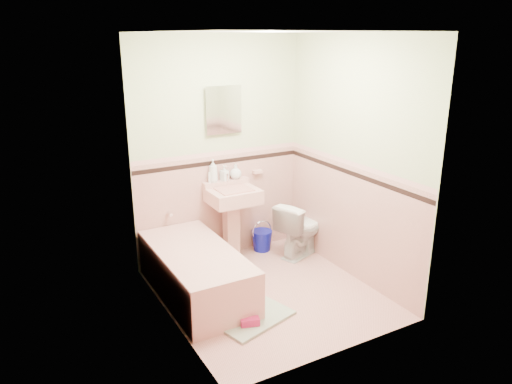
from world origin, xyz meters
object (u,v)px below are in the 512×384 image
sink (234,225)px  shoe (250,322)px  toilet (301,228)px  soap_bottle_left (213,171)px  soap_bottle_mid (224,173)px  bucket (262,240)px  medicine_cabinet (223,110)px  soap_bottle_right (236,171)px  bathtub (196,274)px

sink → shoe: (-0.50, -1.31, -0.37)m
toilet → soap_bottle_left: bearing=44.0°
soap_bottle_mid → toilet: (0.77, -0.42, -0.67)m
sink → shoe: size_ratio=5.11×
toilet → sink: bearing=51.1°
bucket → shoe: bucket is taller
medicine_cabinet → soap_bottle_right: size_ratio=2.82×
soap_bottle_mid → bucket: 0.98m
soap_bottle_right → medicine_cabinet: bearing=166.6°
bathtub → bucket: bathtub is taller
bathtub → toilet: bearing=11.4°
toilet → bathtub: bearing=80.3°
bathtub → soap_bottle_mid: (0.66, 0.71, 0.77)m
medicine_cabinet → shoe: size_ratio=2.87×
soap_bottle_mid → toilet: soap_bottle_mid is taller
bathtub → shoe: (0.18, -0.78, -0.16)m
toilet → bucket: (-0.34, 0.32, -0.20)m
soap_bottle_left → shoe: size_ratio=1.56×
medicine_cabinet → toilet: (0.75, -0.45, -1.37)m
bathtub → soap_bottle_left: size_ratio=5.77×
sink → toilet: size_ratio=1.30×
sink → medicine_cabinet: 1.29m
soap_bottle_mid → soap_bottle_left: bearing=180.0°
soap_bottle_mid → shoe: 1.82m
bathtub → soap_bottle_left: soap_bottle_left is taller
bathtub → soap_bottle_right: (0.81, 0.71, 0.77)m
soap_bottle_right → bathtub: bearing=-138.6°
soap_bottle_right → bucket: soap_bottle_right is taller
soap_bottle_mid → bucket: size_ratio=0.69×
bathtub → soap_bottle_mid: soap_bottle_mid is taller
soap_bottle_left → toilet: size_ratio=0.40×
soap_bottle_left → sink: bearing=-49.5°
soap_bottle_mid → toilet: size_ratio=0.26×
soap_bottle_mid → shoe: (-0.48, -1.49, -0.94)m
soap_bottle_left → toilet: 1.23m
bathtub → soap_bottle_right: 1.32m
medicine_cabinet → soap_bottle_left: (-0.15, -0.03, -0.66)m
soap_bottle_right → shoe: 1.86m
soap_bottle_left → bucket: size_ratio=1.05×
medicine_cabinet → bucket: size_ratio=1.94×
medicine_cabinet → bucket: 1.64m
sink → soap_bottle_mid: (-0.02, 0.18, 0.57)m
sink → soap_bottle_right: soap_bottle_right is taller
soap_bottle_mid → shoe: size_ratio=1.02×
soap_bottle_mid → soap_bottle_right: bearing=0.0°
soap_bottle_left → shoe: bearing=-103.1°
bucket → bathtub: bearing=-150.9°
soap_bottle_left → soap_bottle_mid: (0.14, 0.00, -0.04)m
soap_bottle_left → bucket: bearing=-9.9°
soap_bottle_mid → sink: bearing=-84.7°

